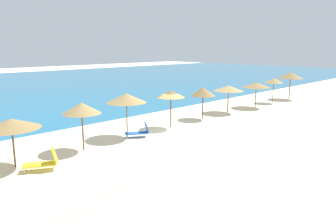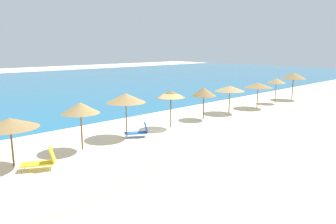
{
  "view_description": "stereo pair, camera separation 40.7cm",
  "coord_description": "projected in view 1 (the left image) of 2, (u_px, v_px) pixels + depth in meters",
  "views": [
    {
      "loc": [
        -15.44,
        -15.28,
        5.76
      ],
      "look_at": [
        0.43,
        0.9,
        1.18
      ],
      "focal_mm": 34.37,
      "sensor_mm": 36.0,
      "label": 1
    },
    {
      "loc": [
        -15.15,
        -15.56,
        5.76
      ],
      "look_at": [
        0.43,
        0.9,
        1.18
      ],
      "focal_mm": 34.37,
      "sensor_mm": 36.0,
      "label": 2
    }
  ],
  "objects": [
    {
      "name": "beach_umbrella_8",
      "position": [
        256.0,
        85.0,
        30.9
      ],
      "size": [
        2.68,
        2.68,
        2.42
      ],
      "color": "brown",
      "rests_on": "ground_plane"
    },
    {
      "name": "beach_umbrella_7",
      "position": [
        228.0,
        88.0,
        28.46
      ],
      "size": [
        2.62,
        2.62,
        2.43
      ],
      "color": "brown",
      "rests_on": "ground_plane"
    },
    {
      "name": "beach_umbrella_9",
      "position": [
        274.0,
        81.0,
        33.51
      ],
      "size": [
        1.93,
        1.93,
        2.61
      ],
      "color": "brown",
      "rests_on": "ground_plane"
    },
    {
      "name": "ground_plane",
      "position": [
        173.0,
        131.0,
        22.43
      ],
      "size": [
        160.0,
        160.0,
        0.0
      ],
      "primitive_type": "plane",
      "color": "beige"
    },
    {
      "name": "beach_umbrella_2",
      "position": [
        11.0,
        124.0,
        15.3
      ],
      "size": [
        2.7,
        2.7,
        2.43
      ],
      "color": "brown",
      "rests_on": "ground_plane"
    },
    {
      "name": "beach_umbrella_6",
      "position": [
        203.0,
        92.0,
        25.92
      ],
      "size": [
        2.02,
        2.02,
        2.59
      ],
      "color": "brown",
      "rests_on": "ground_plane"
    },
    {
      "name": "beach_umbrella_5",
      "position": [
        171.0,
        94.0,
        23.05
      ],
      "size": [
        2.07,
        2.07,
        2.71
      ],
      "color": "brown",
      "rests_on": "ground_plane"
    },
    {
      "name": "beach_umbrella_4",
      "position": [
        126.0,
        98.0,
        20.58
      ],
      "size": [
        2.56,
        2.56,
        2.86
      ],
      "color": "brown",
      "rests_on": "ground_plane"
    },
    {
      "name": "lounge_chair_1",
      "position": [
        44.0,
        162.0,
        15.25
      ],
      "size": [
        1.69,
        1.33,
        1.1
      ],
      "rotation": [
        0.0,
        0.0,
        1.06
      ],
      "color": "yellow",
      "rests_on": "ground_plane"
    },
    {
      "name": "sea_water",
      "position": [
        4.0,
        88.0,
        46.44
      ],
      "size": [
        160.0,
        57.05,
        0.01
      ],
      "primitive_type": "cube",
      "color": "#1E6B93",
      "rests_on": "ground_plane"
    },
    {
      "name": "beach_umbrella_3",
      "position": [
        82.0,
        108.0,
        17.9
      ],
      "size": [
        2.15,
        2.15,
        2.74
      ],
      "color": "brown",
      "rests_on": "ground_plane"
    },
    {
      "name": "lounge_chair_2",
      "position": [
        139.0,
        131.0,
        20.9
      ],
      "size": [
        1.6,
        1.26,
        0.98
      ],
      "rotation": [
        0.0,
        0.0,
        1.05
      ],
      "color": "blue",
      "rests_on": "ground_plane"
    },
    {
      "name": "dune_ridge",
      "position": [
        312.0,
        162.0,
        12.05
      ],
      "size": [
        38.06,
        9.17,
        3.07
      ],
      "primitive_type": "ellipsoid",
      "rotation": [
        0.0,
        0.0,
        0.08
      ],
      "color": "beige",
      "rests_on": "ground_plane"
    },
    {
      "name": "beach_umbrella_10",
      "position": [
        291.0,
        75.0,
        35.86
      ],
      "size": [
        2.7,
        2.7,
        3.02
      ],
      "color": "brown",
      "rests_on": "ground_plane"
    }
  ]
}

